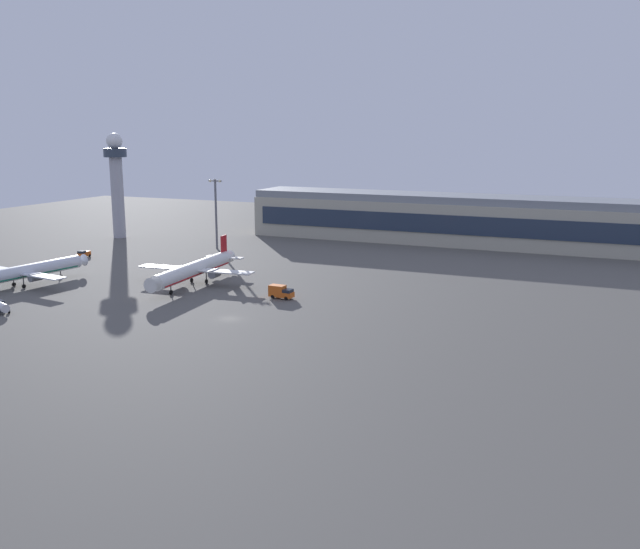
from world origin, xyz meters
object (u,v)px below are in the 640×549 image
(airplane_taxiway_distant, at_px, (24,272))
(airplane_terminal_side, at_px, (195,269))
(maintenance_van, at_px, (84,254))
(catering_truck, at_px, (281,292))
(control_tower, at_px, (116,178))
(fuel_truck, at_px, (0,306))
(apron_light_east, at_px, (216,209))

(airplane_taxiway_distant, relative_size, airplane_terminal_side, 0.92)
(airplane_taxiway_distant, bearing_deg, airplane_terminal_side, 33.74)
(maintenance_van, distance_m, catering_truck, 81.38)
(catering_truck, bearing_deg, maintenance_van, -103.98)
(control_tower, bearing_deg, airplane_terminal_side, -38.96)
(airplane_terminal_side, distance_m, catering_truck, 26.82)
(airplane_terminal_side, distance_m, fuel_truck, 45.73)
(catering_truck, bearing_deg, fuel_truck, -52.09)
(catering_truck, bearing_deg, control_tower, -119.98)
(airplane_taxiway_distant, distance_m, maintenance_van, 39.09)
(control_tower, xyz_separation_m, airplane_terminal_side, (68.53, -55.41, -17.51))
(maintenance_van, bearing_deg, apron_light_east, -135.85)
(apron_light_east, bearing_deg, fuel_truck, -89.37)
(airplane_terminal_side, xyz_separation_m, apron_light_east, (-23.60, 48.52, 9.22))
(apron_light_east, bearing_deg, airplane_terminal_side, -64.06)
(control_tower, xyz_separation_m, maintenance_van, (16.77, -37.20, -20.17))
(airplane_terminal_side, distance_m, apron_light_east, 54.74)
(airplane_taxiway_distant, height_order, fuel_truck, airplane_taxiway_distant)
(fuel_truck, height_order, apron_light_east, apron_light_east)
(airplane_terminal_side, relative_size, catering_truck, 6.89)
(maintenance_van, relative_size, catering_truck, 0.74)
(fuel_truck, xyz_separation_m, catering_truck, (48.92, 34.86, 0.21))
(control_tower, xyz_separation_m, apron_light_east, (44.93, -6.89, -8.29))
(airplane_taxiway_distant, bearing_deg, apron_light_east, 85.98)
(apron_light_east, bearing_deg, control_tower, 171.28)
(fuel_truck, height_order, maintenance_van, fuel_truck)
(control_tower, distance_m, airplane_taxiway_distant, 81.76)
(airplane_terminal_side, distance_m, maintenance_van, 54.94)
(maintenance_van, bearing_deg, catering_truck, 160.62)
(maintenance_van, height_order, catering_truck, catering_truck)
(control_tower, height_order, apron_light_east, control_tower)
(airplane_taxiway_distant, bearing_deg, catering_truck, 19.82)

